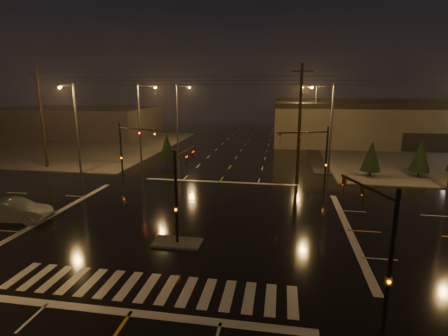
{
  "coord_description": "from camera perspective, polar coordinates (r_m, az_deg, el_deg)",
  "views": [
    {
      "loc": [
        6.24,
        -23.54,
        9.58
      ],
      "look_at": [
        1.53,
        4.58,
        3.0
      ],
      "focal_mm": 28.0,
      "sensor_mm": 36.0,
      "label": 1
    }
  ],
  "objects": [
    {
      "name": "streetlight_4",
      "position": [
        59.87,
        14.41,
        8.98
      ],
      "size": [
        2.77,
        0.32,
        10.0
      ],
      "color": "#38383A",
      "rests_on": "ground"
    },
    {
      "name": "streetlight_2",
      "position": [
        60.24,
        -7.42,
        9.29
      ],
      "size": [
        2.77,
        0.32,
        10.0
      ],
      "color": "#38383A",
      "rests_on": "ground"
    },
    {
      "name": "streetlight_3",
      "position": [
        40.03,
        16.69,
        7.04
      ],
      "size": [
        2.77,
        0.32,
        10.0
      ],
      "color": "#38383A",
      "rests_on": "ground"
    },
    {
      "name": "signal_mast_se",
      "position": [
        15.51,
        24.03,
        -10.44
      ],
      "size": [
        1.55,
        3.87,
        6.0
      ],
      "color": "black",
      "rests_on": "ground"
    },
    {
      "name": "signal_mast_ne",
      "position": [
        34.33,
        14.84,
        2.85
      ],
      "size": [
        4.84,
        1.86,
        6.0
      ],
      "color": "black",
      "rests_on": "ground"
    },
    {
      "name": "utility_pole_0",
      "position": [
        47.1,
        -27.6,
        7.34
      ],
      "size": [
        2.2,
        0.32,
        12.0
      ],
      "color": "black",
      "rests_on": "ground"
    },
    {
      "name": "streetlight_5",
      "position": [
        41.41,
        -23.19,
        6.72
      ],
      "size": [
        0.32,
        2.77,
        10.0
      ],
      "color": "#38383A",
      "rests_on": "ground"
    },
    {
      "name": "crosswalk",
      "position": [
        18.5,
        -12.35,
        -18.52
      ],
      "size": [
        15.0,
        2.6,
        0.01
      ],
      "primitive_type": "cube",
      "color": "beige",
      "rests_on": "ground"
    },
    {
      "name": "ground",
      "position": [
        26.17,
        -5.02,
        -8.53
      ],
      "size": [
        140.0,
        140.0,
        0.0
      ],
      "primitive_type": "plane",
      "color": "black",
      "rests_on": "ground"
    },
    {
      "name": "signal_mast_nw",
      "position": [
        37.62,
        -15.38,
        3.68
      ],
      "size": [
        4.84,
        1.86,
        6.0
      ],
      "color": "black",
      "rests_on": "ground"
    },
    {
      "name": "commercial_block",
      "position": [
        77.73,
        -22.75,
        6.99
      ],
      "size": [
        30.0,
        18.0,
        5.6
      ],
      "primitive_type": "cube",
      "color": "#3F3A38",
      "rests_on": "ground"
    },
    {
      "name": "streetlight_1",
      "position": [
        45.21,
        -13.32,
        7.86
      ],
      "size": [
        2.77,
        0.32,
        10.0
      ],
      "color": "#38383A",
      "rests_on": "ground"
    },
    {
      "name": "stop_bar_near",
      "position": [
        16.97,
        -15.02,
        -21.86
      ],
      "size": [
        16.0,
        0.5,
        0.01
      ],
      "primitive_type": "cube",
      "color": "beige",
      "rests_on": "ground"
    },
    {
      "name": "car_crossing",
      "position": [
        29.77,
        -31.02,
        -6.02
      ],
      "size": [
        5.25,
        2.37,
        1.67
      ],
      "primitive_type": "imported",
      "rotation": [
        0.0,
        0.0,
        1.69
      ],
      "color": "#5C5F64",
      "rests_on": "ground"
    },
    {
      "name": "conifer_3",
      "position": [
        43.98,
        -9.32,
        3.37
      ],
      "size": [
        2.12,
        2.12,
        4.02
      ],
      "color": "black",
      "rests_on": "ground"
    },
    {
      "name": "retail_building",
      "position": [
        75.46,
        32.12,
        6.67
      ],
      "size": [
        60.2,
        28.3,
        7.2
      ],
      "color": "#685E4A",
      "rests_on": "ground"
    },
    {
      "name": "signal_mast_median",
      "position": [
        22.18,
        -7.18,
        -2.35
      ],
      "size": [
        0.25,
        4.59,
        6.0
      ],
      "color": "black",
      "rests_on": "ground"
    },
    {
      "name": "stop_bar_far",
      "position": [
        36.38,
        -0.7,
        -2.26
      ],
      "size": [
        16.0,
        0.5,
        0.01
      ],
      "primitive_type": "cube",
      "color": "beige",
      "rests_on": "ground"
    },
    {
      "name": "conifer_1",
      "position": [
        43.18,
        29.41,
        1.75
      ],
      "size": [
        2.19,
        2.19,
        4.13
      ],
      "color": "black",
      "rests_on": "ground"
    },
    {
      "name": "sidewalk_nw",
      "position": [
        65.35,
        -24.35,
        3.46
      ],
      "size": [
        36.0,
        36.0,
        0.12
      ],
      "primitive_type": "cube",
      "color": "#413E3A",
      "rests_on": "ground"
    },
    {
      "name": "conifer_0",
      "position": [
        41.07,
        22.94,
        1.82
      ],
      "size": [
        2.12,
        2.12,
        4.01
      ],
      "color": "black",
      "rests_on": "ground"
    },
    {
      "name": "utility_pole_1",
      "position": [
        37.74,
        12.25,
        7.46
      ],
      "size": [
        2.2,
        0.32,
        12.0
      ],
      "color": "black",
      "rests_on": "ground"
    },
    {
      "name": "median_island",
      "position": [
        22.61,
        -7.6,
        -11.99
      ],
      "size": [
        3.0,
        1.6,
        0.15
      ],
      "primitive_type": "cube",
      "color": "#413E3A",
      "rests_on": "ground"
    }
  ]
}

